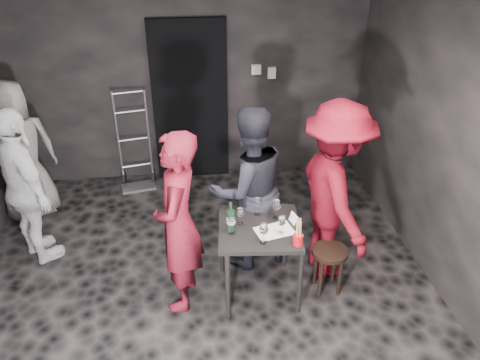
{
  "coord_description": "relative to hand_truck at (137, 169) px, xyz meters",
  "views": [
    {
      "loc": [
        -0.04,
        -3.29,
        3.18
      ],
      "look_at": [
        0.38,
        0.25,
        1.13
      ],
      "focal_mm": 35.0,
      "sensor_mm": 36.0,
      "label": 1
    }
  ],
  "objects": [
    {
      "name": "floor",
      "position": [
        0.75,
        -2.24,
        -0.23
      ],
      "size": [
        4.5,
        5.0,
        0.02
      ],
      "primitive_type": "cube",
      "color": "black",
      "rests_on": "ground"
    },
    {
      "name": "wall_back",
      "position": [
        0.75,
        0.26,
        1.12
      ],
      "size": [
        4.5,
        0.04,
        2.7
      ],
      "primitive_type": "cube",
      "color": "black",
      "rests_on": "ground"
    },
    {
      "name": "wall_right",
      "position": [
        3.0,
        -2.24,
        1.12
      ],
      "size": [
        0.04,
        5.0,
        2.7
      ],
      "primitive_type": "cube",
      "color": "black",
      "rests_on": "ground"
    },
    {
      "name": "doorway",
      "position": [
        0.75,
        0.2,
        0.82
      ],
      "size": [
        0.95,
        0.1,
        2.1
      ],
      "primitive_type": "cube",
      "color": "black",
      "rests_on": "ground"
    },
    {
      "name": "wallbox_upper",
      "position": [
        1.6,
        0.21,
        1.22
      ],
      "size": [
        0.12,
        0.06,
        0.12
      ],
      "primitive_type": "cube",
      "color": "#B7B7B2",
      "rests_on": "wall_back"
    },
    {
      "name": "wallbox_lower",
      "position": [
        1.8,
        0.21,
        1.17
      ],
      "size": [
        0.1,
        0.06,
        0.14
      ],
      "primitive_type": "cube",
      "color": "#B7B7B2",
      "rests_on": "wall_back"
    },
    {
      "name": "hand_truck",
      "position": [
        0.0,
        0.0,
        0.0
      ],
      "size": [
        0.43,
        0.36,
        1.29
      ],
      "rotation": [
        0.0,
        0.0,
        0.2
      ],
      "color": "#B2B2B7",
      "rests_on": "floor"
    },
    {
      "name": "tasting_table",
      "position": [
        1.28,
        -2.18,
        0.42
      ],
      "size": [
        0.72,
        0.72,
        0.75
      ],
      "rotation": [
        0.0,
        0.0,
        -0.1
      ],
      "color": "black",
      "rests_on": "floor"
    },
    {
      "name": "stool",
      "position": [
        1.94,
        -2.24,
        0.14
      ],
      "size": [
        0.34,
        0.34,
        0.47
      ],
      "rotation": [
        0.0,
        0.0,
        -0.27
      ],
      "color": "black",
      "rests_on": "floor"
    },
    {
      "name": "server_red",
      "position": [
        0.57,
        -2.2,
        0.74
      ],
      "size": [
        0.56,
        0.77,
        1.94
      ],
      "primitive_type": "imported",
      "rotation": [
        0.0,
        0.0,
        -1.71
      ],
      "color": "maroon",
      "rests_on": "floor"
    },
    {
      "name": "woman_black",
      "position": [
        1.25,
        -1.68,
        0.72
      ],
      "size": [
        1.02,
        0.73,
        1.9
      ],
      "primitive_type": "imported",
      "rotation": [
        0.0,
        0.0,
        3.41
      ],
      "color": "black",
      "rests_on": "floor"
    },
    {
      "name": "man_maroon",
      "position": [
        2.03,
        -1.93,
        0.84
      ],
      "size": [
        0.81,
        1.46,
        2.14
      ],
      "primitive_type": "imported",
      "rotation": [
        0.0,
        0.0,
        1.7
      ],
      "color": "maroon",
      "rests_on": "floor"
    },
    {
      "name": "bystander_cream",
      "position": [
        -0.91,
        -1.39,
        0.68
      ],
      "size": [
        1.06,
        1.16,
        1.83
      ],
      "primitive_type": "imported",
      "rotation": [
        0.0,
        0.0,
        2.24
      ],
      "color": "white",
      "rests_on": "floor"
    },
    {
      "name": "bystander_grey",
      "position": [
        -1.2,
        -0.55,
        0.67
      ],
      "size": [
        1.01,
        0.87,
        1.81
      ],
      "primitive_type": "imported",
      "rotation": [
        0.0,
        0.0,
        3.68
      ],
      "color": "gray",
      "rests_on": "floor"
    },
    {
      "name": "tasting_mat",
      "position": [
        1.4,
        -2.26,
        0.52
      ],
      "size": [
        0.37,
        0.29,
        0.0
      ],
      "primitive_type": "cube",
      "rotation": [
        0.0,
        0.0,
        0.24
      ],
      "color": "white",
      "rests_on": "tasting_table"
    },
    {
      "name": "wine_glass_a",
      "position": [
        1.03,
        -2.25,
        0.61
      ],
      "size": [
        0.09,
        0.09,
        0.19
      ],
      "primitive_type": null,
      "rotation": [
        0.0,
        0.0,
        0.4
      ],
      "color": "white",
      "rests_on": "tasting_table"
    },
    {
      "name": "wine_glass_b",
      "position": [
        1.12,
        -2.12,
        0.61
      ],
      "size": [
        0.08,
        0.08,
        0.18
      ],
      "primitive_type": null,
      "rotation": [
        0.0,
        0.0,
        0.17
      ],
      "color": "white",
      "rests_on": "tasting_table"
    },
    {
      "name": "wine_glass_c",
      "position": [
        1.29,
        -1.99,
        0.62
      ],
      "size": [
        0.08,
        0.08,
        0.2
      ],
      "primitive_type": null,
      "rotation": [
        0.0,
        0.0,
        0.14
      ],
      "color": "white",
      "rests_on": "tasting_table"
    },
    {
      "name": "wine_glass_d",
      "position": [
        1.28,
        -2.41,
        0.62
      ],
      "size": [
        0.1,
        0.1,
        0.21
      ],
      "primitive_type": null,
      "rotation": [
        0.0,
        0.0,
        -0.34
      ],
      "color": "white",
      "rests_on": "tasting_table"
    },
    {
      "name": "wine_glass_e",
      "position": [
        1.45,
        -2.3,
        0.61
      ],
      "size": [
        0.09,
        0.09,
        0.19
      ],
      "primitive_type": null,
      "rotation": [
        0.0,
        0.0,
        0.41
      ],
      "color": "white",
      "rests_on": "tasting_table"
    },
    {
      "name": "wine_glass_f",
      "position": [
        1.45,
        -2.07,
        0.62
      ],
      "size": [
        0.09,
        0.09,
        0.2
      ],
      "primitive_type": null,
      "rotation": [
        0.0,
        0.0,
        -0.22
      ],
      "color": "white",
      "rests_on": "tasting_table"
    },
    {
      "name": "wine_bottle",
      "position": [
        1.02,
        -2.21,
        0.63
      ],
      "size": [
        0.07,
        0.07,
        0.29
      ],
      "rotation": [
        0.0,
        0.0,
        -0.04
      ],
      "color": "black",
      "rests_on": "tasting_table"
    },
    {
      "name": "breadstick_cup",
      "position": [
        1.56,
        -2.47,
        0.64
      ],
      "size": [
        0.09,
        0.09,
        0.27
      ],
      "rotation": [
        0.0,
        0.0,
        0.15
      ],
      "color": "red",
      "rests_on": "tasting_table"
    },
    {
      "name": "reserved_card",
      "position": [
        1.59,
        -2.15,
        0.56
      ],
      "size": [
        0.1,
        0.13,
        0.09
      ],
      "primitive_type": null,
      "rotation": [
        0.0,
        0.0,
        0.25
      ],
      "color": "white",
      "rests_on": "tasting_table"
    }
  ]
}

